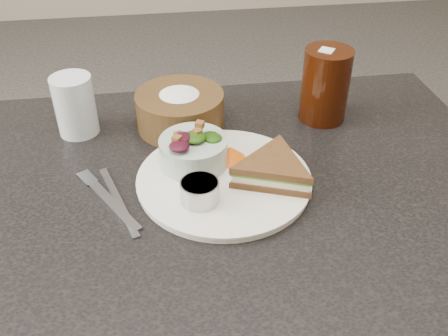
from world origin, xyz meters
TOP-DOWN VIEW (x-y plane):
  - dining_table at (0.00, 0.00)m, footprint 1.00×0.70m
  - dinner_plate at (0.01, 0.01)m, footprint 0.28×0.28m
  - sandwich at (0.09, -0.01)m, footprint 0.19×0.19m
  - salad_bowl at (-0.03, 0.05)m, footprint 0.12×0.12m
  - dressing_ramekin at (-0.03, -0.04)m, footprint 0.07×0.07m
  - orange_wedge at (0.03, 0.06)m, footprint 0.08×0.08m
  - fork at (-0.17, -0.02)m, footprint 0.09×0.15m
  - knife at (-0.15, -0.01)m, footprint 0.07×0.18m
  - bread_basket at (-0.04, 0.20)m, footprint 0.18×0.18m
  - cola_glass at (0.23, 0.19)m, footprint 0.09×0.09m
  - water_glass at (-0.23, 0.20)m, footprint 0.08×0.08m

SIDE VIEW (x-z plane):
  - dining_table at x=0.00m, z-range 0.00..0.75m
  - knife at x=-0.15m, z-range 0.75..0.75m
  - fork at x=-0.17m, z-range 0.75..0.75m
  - dinner_plate at x=0.01m, z-range 0.75..0.76m
  - orange_wedge at x=0.03m, z-range 0.76..0.79m
  - dressing_ramekin at x=-0.03m, z-range 0.76..0.80m
  - sandwich at x=0.09m, z-range 0.76..0.80m
  - salad_bowl at x=-0.03m, z-range 0.76..0.83m
  - bread_basket at x=-0.04m, z-range 0.75..0.84m
  - water_glass at x=-0.23m, z-range 0.75..0.86m
  - cola_glass at x=0.23m, z-range 0.75..0.90m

